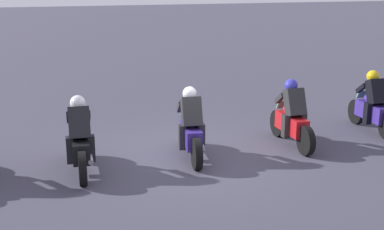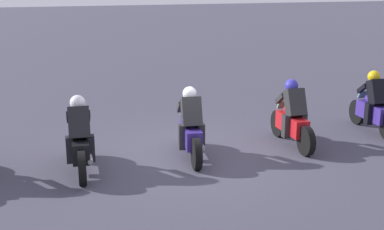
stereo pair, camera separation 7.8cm
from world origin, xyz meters
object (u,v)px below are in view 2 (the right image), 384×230
object	(u,v)px
rider_lane_a	(374,107)
rider_lane_b	(292,119)
rider_lane_d	(80,141)
rider_lane_c	(191,129)

from	to	relation	value
rider_lane_a	rider_lane_b	size ratio (longest dim) A/B	1.00
rider_lane_a	rider_lane_d	bearing A→B (deg)	99.29
rider_lane_b	rider_lane_d	distance (m)	4.72
rider_lane_a	rider_lane_d	distance (m)	7.16
rider_lane_c	rider_lane_d	bearing A→B (deg)	100.63
rider_lane_d	rider_lane_b	bearing A→B (deg)	-83.79
rider_lane_b	rider_lane_d	xyz separation A→B (m)	(-0.14, 4.72, 0.00)
rider_lane_a	rider_lane_c	world-z (taller)	same
rider_lane_a	rider_lane_d	size ratio (longest dim) A/B	1.00
rider_lane_a	rider_lane_c	bearing A→B (deg)	100.11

